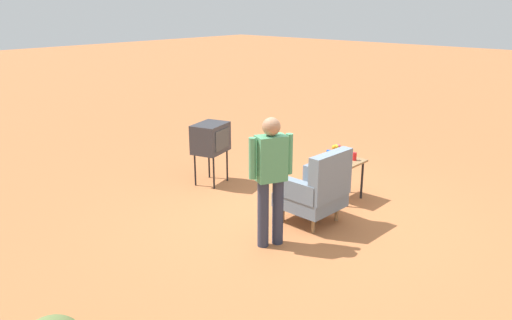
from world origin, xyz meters
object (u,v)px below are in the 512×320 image
(tv_on_stand, at_px, (211,138))
(person_standing, at_px, (271,174))
(side_table, at_px, (342,166))
(armchair, at_px, (317,189))
(flower_vase, at_px, (336,152))
(soda_can_red, at_px, (354,156))
(soda_can_blue, at_px, (328,154))

(tv_on_stand, xyz_separation_m, person_standing, (1.03, 2.19, 0.16))
(side_table, distance_m, tv_on_stand, 2.20)
(tv_on_stand, bearing_deg, armchair, 86.82)
(side_table, bearing_deg, person_standing, 5.55)
(flower_vase, bearing_deg, soda_can_red, 143.86)
(side_table, distance_m, flower_vase, 0.28)
(tv_on_stand, bearing_deg, flower_vase, 110.68)
(soda_can_red, bearing_deg, flower_vase, -36.14)
(armchair, distance_m, tv_on_stand, 2.26)
(tv_on_stand, bearing_deg, person_standing, 64.75)
(armchair, height_order, flower_vase, armchair)
(tv_on_stand, height_order, person_standing, person_standing)
(side_table, relative_size, person_standing, 0.38)
(flower_vase, bearing_deg, armchair, 17.53)
(soda_can_blue, bearing_deg, tv_on_stand, -65.15)
(armchair, xyz_separation_m, tv_on_stand, (-0.12, -2.23, 0.28))
(tv_on_stand, distance_m, soda_can_red, 2.35)
(soda_can_red, relative_size, soda_can_blue, 1.00)
(armchair, height_order, tv_on_stand, armchair)
(tv_on_stand, distance_m, person_standing, 2.42)
(armchair, distance_m, person_standing, 1.01)
(soda_can_blue, xyz_separation_m, flower_vase, (0.08, 0.19, 0.09))
(side_table, bearing_deg, soda_can_red, 128.98)
(flower_vase, bearing_deg, soda_can_blue, -112.87)
(tv_on_stand, relative_size, person_standing, 0.63)
(person_standing, relative_size, flower_vase, 6.19)
(tv_on_stand, bearing_deg, side_table, 113.55)
(side_table, xyz_separation_m, person_standing, (1.91, 0.19, 0.40))
(side_table, distance_m, soda_can_blue, 0.28)
(person_standing, bearing_deg, side_table, -174.45)
(armchair, bearing_deg, person_standing, -2.88)
(soda_can_red, xyz_separation_m, soda_can_blue, (0.16, -0.37, 0.00))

